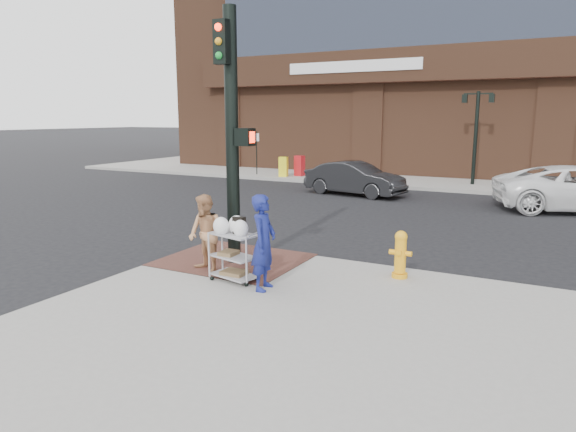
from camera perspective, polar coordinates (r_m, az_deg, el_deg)
The scene contains 12 objects.
ground at distance 9.81m, azimuth -6.07°, elevation -7.43°, with size 220.00×220.00×0.00m, color black.
brick_curb_ramp at distance 10.80m, azimuth -6.10°, elevation -4.84°, with size 2.80×2.40×0.01m, color #4A2E23.
lamp_post at distance 23.95m, azimuth 20.18°, elevation 9.20°, with size 1.32×0.22×4.00m.
parking_sign at distance 26.60m, azimuth -3.51°, elevation 7.01°, with size 0.05×0.05×2.20m, color black.
traffic_signal_pole at distance 10.23m, azimuth -6.23°, elevation 9.47°, with size 0.61×0.51×5.00m.
woman_blue at distance 8.77m, azimuth -2.73°, elevation -2.96°, with size 0.61×0.40×1.66m, color navy.
pedestrian_tan at distance 9.88m, azimuth -9.17°, elevation -1.96°, with size 0.73×0.57×1.50m, color tan.
sedan_dark at distance 20.67m, azimuth 7.41°, elevation 4.16°, with size 1.41×4.04×1.33m, color black.
utility_cart at distance 9.33m, azimuth -6.04°, elevation -3.99°, with size 0.94×0.66×1.19m.
fire_hydrant at distance 9.71m, azimuth 12.38°, elevation -4.12°, with size 0.42×0.29×0.89m.
newsbox_red at distance 25.91m, azimuth 1.29°, elevation 5.60°, with size 0.42×0.38×1.01m, color red.
newsbox_yellow at distance 25.63m, azimuth -0.52°, elevation 5.50°, with size 0.41×0.37×0.97m, color yellow.
Camera 1 is at (5.20, -7.73, 3.09)m, focal length 32.00 mm.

